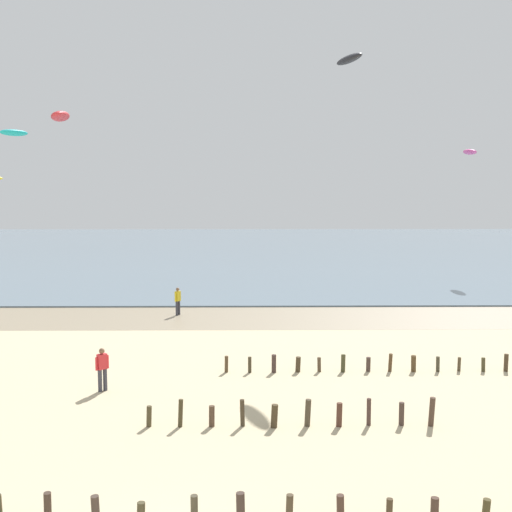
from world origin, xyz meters
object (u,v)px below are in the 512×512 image
object	(u,v)px
kite_aloft_3	(470,152)
kite_aloft_6	(14,133)
kite_aloft_0	(349,59)
person_by_waterline	(102,368)
person_left_flank	(178,300)
kite_aloft_4	(60,116)

from	to	relation	value
kite_aloft_3	kite_aloft_6	world-z (taller)	kite_aloft_6
kite_aloft_0	kite_aloft_6	distance (m)	19.55
kite_aloft_0	kite_aloft_6	xyz separation A→B (m)	(-18.89, 3.58, -3.53)
kite_aloft_0	kite_aloft_3	size ratio (longest dim) A/B	1.03
person_by_waterline	person_left_flank	xyz separation A→B (m)	(1.34, 14.57, 0.00)
person_by_waterline	kite_aloft_0	size ratio (longest dim) A/B	0.66
kite_aloft_0	kite_aloft_4	xyz separation A→B (m)	(-17.77, 9.18, -2.03)
person_left_flank	person_by_waterline	bearing A→B (deg)	-95.24
kite_aloft_6	kite_aloft_3	bearing A→B (deg)	146.28
person_left_flank	kite_aloft_4	distance (m)	14.89
person_by_waterline	kite_aloft_3	distance (m)	41.11
kite_aloft_3	kite_aloft_4	world-z (taller)	kite_aloft_4
person_left_flank	kite_aloft_4	world-z (taller)	kite_aloft_4
person_by_waterline	kite_aloft_4	xyz separation A→B (m)	(-6.81, 19.24, 11.55)
person_left_flank	kite_aloft_6	bearing A→B (deg)	-174.30
kite_aloft_4	kite_aloft_6	bearing A→B (deg)	-19.12
person_by_waterline	kite_aloft_0	world-z (taller)	kite_aloft_0
person_by_waterline	kite_aloft_3	size ratio (longest dim) A/B	0.69
kite_aloft_3	kite_aloft_4	xyz separation A→B (m)	(-31.49, -12.15, 1.76)
person_left_flank	kite_aloft_6	distance (m)	13.70
person_by_waterline	kite_aloft_4	world-z (taller)	kite_aloft_4
kite_aloft_0	kite_aloft_3	xyz separation A→B (m)	(13.72, 21.33, -3.79)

